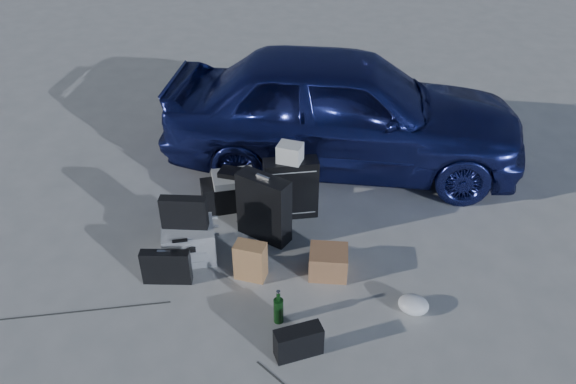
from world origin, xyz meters
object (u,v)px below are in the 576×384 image
object	(u,v)px
pelican_case	(189,242)
cardboard_box	(328,262)
suitcase_right	(291,188)
green_bottle	(278,307)
briefcase	(166,267)
duffel_bag	(233,194)
car	(343,109)
suitcase_left	(264,208)

from	to	relation	value
pelican_case	cardboard_box	bearing A→B (deg)	-20.86
suitcase_right	green_bottle	distance (m)	1.55
suitcase_right	cardboard_box	bearing A→B (deg)	-77.50
briefcase	green_bottle	size ratio (longest dim) A/B	1.33
pelican_case	cardboard_box	size ratio (longest dim) A/B	1.39
suitcase_right	green_bottle	xyz separation A→B (m)	(0.15, -1.53, -0.17)
pelican_case	green_bottle	xyz separation A→B (m)	(1.01, -0.69, -0.01)
briefcase	suitcase_right	bearing A→B (deg)	43.51
duffel_bag	pelican_case	bearing A→B (deg)	-127.28
briefcase	suitcase_right	xyz separation A→B (m)	(0.95, 1.22, 0.16)
car	cardboard_box	world-z (taller)	car
car	briefcase	xyz separation A→B (m)	(-1.38, -2.42, -0.54)
car	suitcase_right	bearing A→B (deg)	158.04
pelican_case	cardboard_box	world-z (taller)	pelican_case
suitcase_left	duffel_bag	bearing A→B (deg)	158.52
car	suitcase_left	world-z (taller)	car
pelican_case	duffel_bag	distance (m)	0.91
pelican_case	cardboard_box	distance (m)	1.36
suitcase_right	briefcase	bearing A→B (deg)	-145.69
green_bottle	car	bearing A→B (deg)	84.15
green_bottle	pelican_case	bearing A→B (deg)	145.62
suitcase_right	suitcase_left	bearing A→B (deg)	-134.29
briefcase	duffel_bag	world-z (taller)	briefcase
briefcase	suitcase_left	distance (m)	1.12
pelican_case	duffel_bag	xyz separation A→B (m)	(0.21, 0.88, -0.01)
suitcase_left	suitcase_right	bearing A→B (deg)	87.25
briefcase	suitcase_left	size ratio (longest dim) A/B	0.63
pelican_case	briefcase	distance (m)	0.39
cardboard_box	pelican_case	bearing A→B (deg)	179.32
suitcase_left	cardboard_box	distance (m)	0.87
duffel_bag	briefcase	bearing A→B (deg)	-127.47
car	briefcase	size ratio (longest dim) A/B	9.32
suitcase_left	briefcase	bearing A→B (deg)	-108.86
pelican_case	green_bottle	world-z (taller)	pelican_case
briefcase	duffel_bag	size ratio (longest dim) A/B	0.68
suitcase_left	green_bottle	world-z (taller)	suitcase_left
green_bottle	duffel_bag	bearing A→B (deg)	116.90
car	suitcase_left	bearing A→B (deg)	156.20
cardboard_box	green_bottle	distance (m)	0.76
pelican_case	briefcase	xyz separation A→B (m)	(-0.09, -0.38, -0.00)
duffel_bag	cardboard_box	world-z (taller)	duffel_bag
briefcase	duffel_bag	distance (m)	1.30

